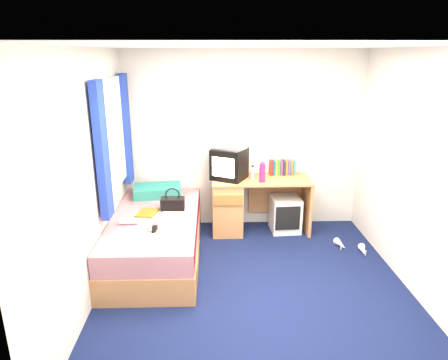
{
  "coord_description": "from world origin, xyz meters",
  "views": [
    {
      "loc": [
        -0.43,
        -3.61,
        2.35
      ],
      "look_at": [
        -0.29,
        0.7,
        0.97
      ],
      "focal_mm": 32.0,
      "sensor_mm": 36.0,
      "label": 1
    }
  ],
  "objects_px": {
    "desk": "(240,203)",
    "magazine": "(147,213)",
    "crt_tv": "(229,164)",
    "colour_swatch_fan": "(157,232)",
    "towel": "(176,221)",
    "vcr": "(229,146)",
    "handbag": "(173,203)",
    "white_heels": "(352,247)",
    "pillow": "(157,191)",
    "pink_water_bottle": "(262,173)",
    "bed": "(156,237)",
    "remote_control": "(154,229)",
    "aerosol_can": "(253,173)",
    "water_bottle": "(129,221)",
    "storage_cube": "(285,214)",
    "picture_frame": "(291,170)"
  },
  "relations": [
    {
      "from": "desk",
      "to": "magazine",
      "type": "height_order",
      "value": "desk"
    },
    {
      "from": "crt_tv",
      "to": "colour_swatch_fan",
      "type": "relative_size",
      "value": 2.42
    },
    {
      "from": "towel",
      "to": "magazine",
      "type": "relative_size",
      "value": 1.16
    },
    {
      "from": "vcr",
      "to": "handbag",
      "type": "relative_size",
      "value": 1.37
    },
    {
      "from": "colour_swatch_fan",
      "to": "white_heels",
      "type": "height_order",
      "value": "colour_swatch_fan"
    },
    {
      "from": "pillow",
      "to": "pink_water_bottle",
      "type": "height_order",
      "value": "pink_water_bottle"
    },
    {
      "from": "pink_water_bottle",
      "to": "colour_swatch_fan",
      "type": "bearing_deg",
      "value": -140.06
    },
    {
      "from": "vcr",
      "to": "towel",
      "type": "height_order",
      "value": "vcr"
    },
    {
      "from": "crt_tv",
      "to": "desk",
      "type": "bearing_deg",
      "value": 27.1
    },
    {
      "from": "bed",
      "to": "handbag",
      "type": "xyz_separation_m",
      "value": [
        0.19,
        0.2,
        0.35
      ]
    },
    {
      "from": "pillow",
      "to": "remote_control",
      "type": "relative_size",
      "value": 3.82
    },
    {
      "from": "bed",
      "to": "aerosol_can",
      "type": "relative_size",
      "value": 12.2
    },
    {
      "from": "pink_water_bottle",
      "to": "magazine",
      "type": "xyz_separation_m",
      "value": [
        -1.41,
        -0.51,
        -0.32
      ]
    },
    {
      "from": "aerosol_can",
      "to": "towel",
      "type": "relative_size",
      "value": 0.5
    },
    {
      "from": "desk",
      "to": "remote_control",
      "type": "distance_m",
      "value": 1.52
    },
    {
      "from": "aerosol_can",
      "to": "handbag",
      "type": "distance_m",
      "value": 1.16
    },
    {
      "from": "bed",
      "to": "handbag",
      "type": "distance_m",
      "value": 0.45
    },
    {
      "from": "crt_tv",
      "to": "water_bottle",
      "type": "xyz_separation_m",
      "value": [
        -1.15,
        -0.97,
        -0.38
      ]
    },
    {
      "from": "bed",
      "to": "magazine",
      "type": "relative_size",
      "value": 7.14
    },
    {
      "from": "handbag",
      "to": "water_bottle",
      "type": "xyz_separation_m",
      "value": [
        -0.45,
        -0.43,
        -0.04
      ]
    },
    {
      "from": "handbag",
      "to": "vcr",
      "type": "bearing_deg",
      "value": 37.88
    },
    {
      "from": "crt_tv",
      "to": "colour_swatch_fan",
      "type": "height_order",
      "value": "crt_tv"
    },
    {
      "from": "bed",
      "to": "towel",
      "type": "height_order",
      "value": "towel"
    },
    {
      "from": "towel",
      "to": "aerosol_can",
      "type": "bearing_deg",
      "value": 47.26
    },
    {
      "from": "colour_swatch_fan",
      "to": "remote_control",
      "type": "xyz_separation_m",
      "value": [
        -0.03,
        0.06,
        0.0
      ]
    },
    {
      "from": "handbag",
      "to": "magazine",
      "type": "bearing_deg",
      "value": -156.44
    },
    {
      "from": "vcr",
      "to": "water_bottle",
      "type": "height_order",
      "value": "vcr"
    },
    {
      "from": "desk",
      "to": "aerosol_can",
      "type": "relative_size",
      "value": 7.93
    },
    {
      "from": "storage_cube",
      "to": "white_heels",
      "type": "relative_size",
      "value": 1.2
    },
    {
      "from": "bed",
      "to": "desk",
      "type": "relative_size",
      "value": 1.54
    },
    {
      "from": "vcr",
      "to": "picture_frame",
      "type": "relative_size",
      "value": 2.76
    },
    {
      "from": "vcr",
      "to": "pillow",
      "type": "bearing_deg",
      "value": -143.54
    },
    {
      "from": "water_bottle",
      "to": "colour_swatch_fan",
      "type": "relative_size",
      "value": 0.91
    },
    {
      "from": "crt_tv",
      "to": "vcr",
      "type": "relative_size",
      "value": 1.38
    },
    {
      "from": "towel",
      "to": "white_heels",
      "type": "relative_size",
      "value": 0.82
    },
    {
      "from": "crt_tv",
      "to": "remote_control",
      "type": "xyz_separation_m",
      "value": [
        -0.85,
        -1.13,
        -0.4
      ]
    },
    {
      "from": "remote_control",
      "to": "storage_cube",
      "type": "bearing_deg",
      "value": 29.04
    },
    {
      "from": "desk",
      "to": "white_heels",
      "type": "xyz_separation_m",
      "value": [
        1.35,
        -0.64,
        -0.37
      ]
    },
    {
      "from": "water_bottle",
      "to": "crt_tv",
      "type": "bearing_deg",
      "value": 40.31
    },
    {
      "from": "picture_frame",
      "to": "handbag",
      "type": "distance_m",
      "value": 1.72
    },
    {
      "from": "vcr",
      "to": "aerosol_can",
      "type": "distance_m",
      "value": 0.47
    },
    {
      "from": "crt_tv",
      "to": "colour_swatch_fan",
      "type": "distance_m",
      "value": 1.5
    },
    {
      "from": "handbag",
      "to": "water_bottle",
      "type": "distance_m",
      "value": 0.62
    },
    {
      "from": "remote_control",
      "to": "white_heels",
      "type": "distance_m",
      "value": 2.45
    },
    {
      "from": "desk",
      "to": "towel",
      "type": "relative_size",
      "value": 3.99
    },
    {
      "from": "water_bottle",
      "to": "white_heels",
      "type": "height_order",
      "value": "water_bottle"
    },
    {
      "from": "bed",
      "to": "white_heels",
      "type": "bearing_deg",
      "value": 2.3
    },
    {
      "from": "pink_water_bottle",
      "to": "white_heels",
      "type": "distance_m",
      "value": 1.44
    },
    {
      "from": "handbag",
      "to": "storage_cube",
      "type": "bearing_deg",
      "value": 19.73
    },
    {
      "from": "desk",
      "to": "pillow",
      "type": "bearing_deg",
      "value": -177.31
    }
  ]
}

